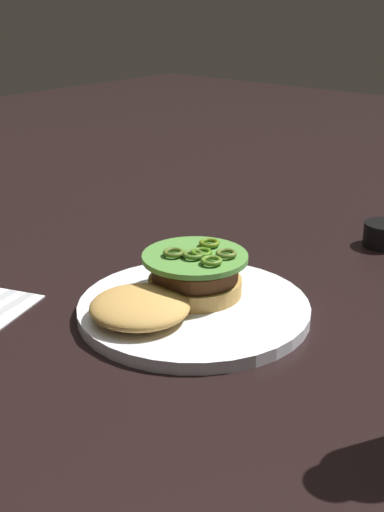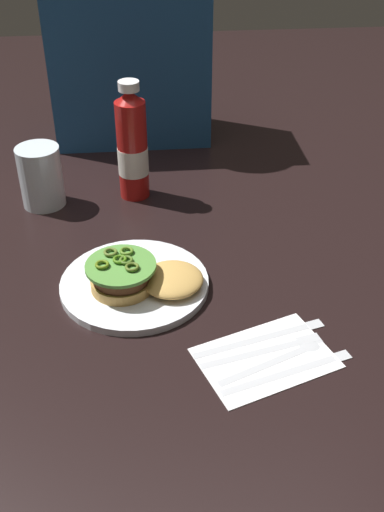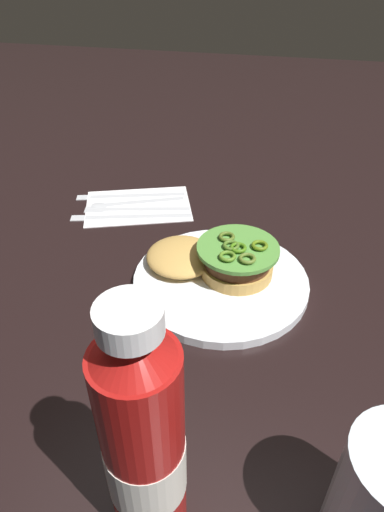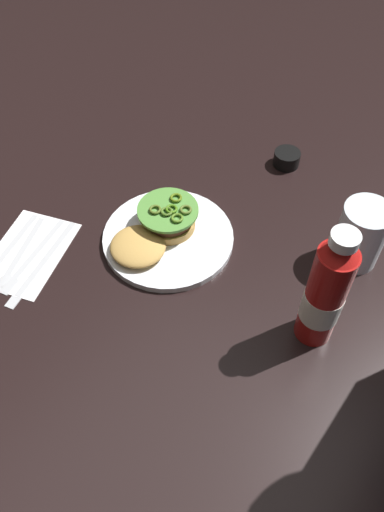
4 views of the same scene
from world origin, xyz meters
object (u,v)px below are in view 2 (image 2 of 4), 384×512
object	(u,v)px
steak_knife	(268,335)
butter_knife	(296,369)
spoon_utensil	(286,355)
burger_sandwich	(140,277)
water_glass	(41,177)
diner_person	(128,31)
napkin	(265,358)
dinner_plate	(135,284)
fork_utensil	(273,347)
ketchup_bottle	(132,148)

from	to	relation	value
steak_knife	butter_knife	bearing A→B (deg)	-70.77
spoon_utensil	steak_knife	bearing A→B (deg)	111.27
burger_sandwich	butter_knife	size ratio (longest dim) A/B	0.95
water_glass	diner_person	world-z (taller)	diner_person
spoon_utensil	butter_knife	bearing A→B (deg)	-74.18
napkin	spoon_utensil	distance (m)	0.03
water_glass	butter_knife	distance (m)	0.65
butter_knife	spoon_utensil	xyz separation A→B (m)	(-0.01, 0.03, -0.00)
butter_knife	dinner_plate	bearing A→B (deg)	136.08
napkin	steak_knife	xyz separation A→B (m)	(0.01, 0.04, 0.00)
dinner_plate	diner_person	size ratio (longest dim) A/B	0.43
diner_person	spoon_utensil	bearing A→B (deg)	-75.81
fork_utensil	steak_knife	size ratio (longest dim) A/B	0.90
fork_utensil	diner_person	bearing A→B (deg)	103.40
water_glass	fork_utensil	xyz separation A→B (m)	(0.38, -0.46, -0.06)
butter_knife	fork_utensil	world-z (taller)	same
dinner_plate	ketchup_bottle	bearing A→B (deg)	88.77
water_glass	diner_person	distance (m)	0.42
dinner_plate	butter_knife	xyz separation A→B (m)	(0.22, -0.21, -0.00)
dinner_plate	steak_knife	size ratio (longest dim) A/B	1.18
ketchup_bottle	water_glass	distance (m)	0.19
napkin	butter_knife	size ratio (longest dim) A/B	0.94
napkin	fork_utensil	bearing A→B (deg)	49.47
dinner_plate	napkin	size ratio (longest dim) A/B	1.31
dinner_plate	ketchup_bottle	xyz separation A→B (m)	(0.01, 0.32, 0.10)
spoon_utensil	steak_knife	distance (m)	0.05
spoon_utensil	napkin	bearing A→B (deg)	177.66
burger_sandwich	water_glass	world-z (taller)	water_glass
ketchup_bottle	diner_person	distance (m)	0.34
dinner_plate	butter_knife	size ratio (longest dim) A/B	1.23
dinner_plate	diner_person	bearing A→B (deg)	89.01
burger_sandwich	napkin	size ratio (longest dim) A/B	1.00
butter_knife	steak_knife	world-z (taller)	same
spoon_utensil	dinner_plate	bearing A→B (deg)	138.99
butter_knife	diner_person	world-z (taller)	diner_person
ketchup_bottle	napkin	bearing A→B (deg)	-70.40
dinner_plate	steak_knife	world-z (taller)	dinner_plate
dinner_plate	fork_utensil	bearing A→B (deg)	-40.38
ketchup_bottle	napkin	world-z (taller)	ketchup_bottle
dinner_plate	water_glass	bearing A→B (deg)	121.01
dinner_plate	spoon_utensil	world-z (taller)	dinner_plate
dinner_plate	water_glass	size ratio (longest dim) A/B	2.00
steak_knife	diner_person	bearing A→B (deg)	103.76
diner_person	steak_knife	bearing A→B (deg)	-76.24
fork_utensil	ketchup_bottle	bearing A→B (deg)	111.66
ketchup_bottle	napkin	distance (m)	0.54
burger_sandwich	fork_utensil	xyz separation A→B (m)	(0.19, -0.15, -0.03)
burger_sandwich	dinner_plate	bearing A→B (deg)	121.56
napkin	diner_person	bearing A→B (deg)	102.19
napkin	ketchup_bottle	bearing A→B (deg)	109.60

